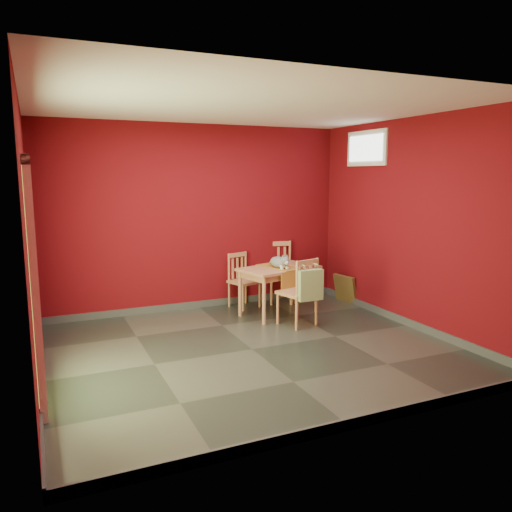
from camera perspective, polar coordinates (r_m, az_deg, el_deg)
name	(u,v)px	position (r m, az deg, el deg)	size (l,w,h in m)	color
ground	(252,349)	(5.81, -0.45, -10.61)	(4.50, 4.50, 0.00)	#2D342D
room_shell	(252,345)	(5.79, -0.45, -10.14)	(4.50, 4.50, 4.50)	#620A10
doorway	(33,275)	(4.69, -24.15, -2.03)	(0.06, 1.01, 2.13)	#B7D838
window	(366,148)	(7.46, 12.49, 11.93)	(0.05, 0.90, 0.50)	white
outlet_plate	(293,279)	(8.13, 4.28, -2.65)	(0.08, 0.01, 0.12)	silver
dining_table	(279,273)	(7.07, 2.64, -1.96)	(1.22, 0.89, 0.68)	tan
table_runner	(283,272)	(6.97, 3.05, -1.85)	(0.48, 0.74, 0.34)	#A9722B
chair_far_left	(243,280)	(7.51, -1.54, -2.71)	(0.48, 0.48, 0.82)	tan
chair_far_right	(280,271)	(7.84, 2.79, -1.73)	(0.53, 0.53, 0.94)	tan
chair_near	(299,291)	(6.59, 4.99, -4.03)	(0.52, 0.52, 0.91)	tan
tote_bag	(310,285)	(6.40, 6.21, -3.30)	(0.34, 0.20, 0.47)	#8FA86B
cat	(279,260)	(7.00, 2.64, -0.47)	(0.23, 0.44, 0.22)	slate
picture_frame	(345,289)	(7.93, 10.16, -3.70)	(0.21, 0.45, 0.43)	brown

